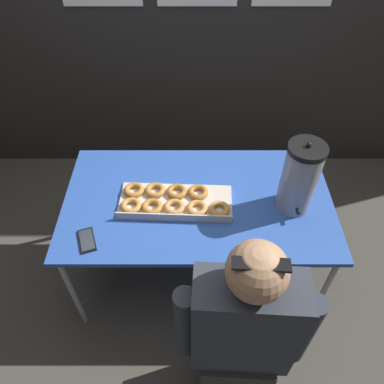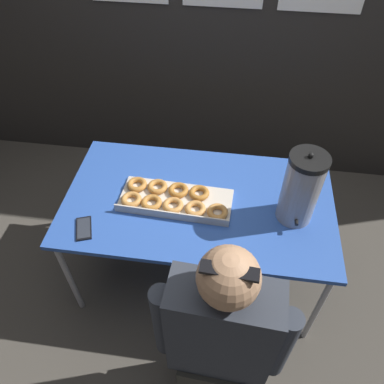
{
  "view_description": "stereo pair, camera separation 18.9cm",
  "coord_description": "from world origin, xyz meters",
  "px_view_note": "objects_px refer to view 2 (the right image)",
  "views": [
    {
      "loc": [
        -0.03,
        -1.4,
        2.25
      ],
      "look_at": [
        -0.04,
        0.0,
        0.77
      ],
      "focal_mm": 35.0,
      "sensor_mm": 36.0,
      "label": 1
    },
    {
      "loc": [
        0.15,
        -1.38,
        2.25
      ],
      "look_at": [
        -0.04,
        0.0,
        0.77
      ],
      "focal_mm": 35.0,
      "sensor_mm": 36.0,
      "label": 2
    }
  ],
  "objects_px": {
    "coffee_urn": "(301,189)",
    "cell_phone": "(84,228)",
    "person_seated": "(220,342)",
    "donut_box": "(173,199)"
  },
  "relations": [
    {
      "from": "coffee_urn",
      "to": "cell_phone",
      "type": "xyz_separation_m",
      "value": [
        -1.07,
        -0.24,
        -0.2
      ]
    },
    {
      "from": "coffee_urn",
      "to": "cell_phone",
      "type": "relative_size",
      "value": 2.61
    },
    {
      "from": "cell_phone",
      "to": "person_seated",
      "type": "relative_size",
      "value": 0.13
    },
    {
      "from": "cell_phone",
      "to": "person_seated",
      "type": "bearing_deg",
      "value": -50.18
    },
    {
      "from": "donut_box",
      "to": "cell_phone",
      "type": "relative_size",
      "value": 3.75
    },
    {
      "from": "donut_box",
      "to": "coffee_urn",
      "type": "relative_size",
      "value": 1.43
    },
    {
      "from": "donut_box",
      "to": "person_seated",
      "type": "bearing_deg",
      "value": -62.38
    },
    {
      "from": "coffee_urn",
      "to": "cell_phone",
      "type": "bearing_deg",
      "value": -167.29
    },
    {
      "from": "cell_phone",
      "to": "person_seated",
      "type": "height_order",
      "value": "person_seated"
    },
    {
      "from": "coffee_urn",
      "to": "person_seated",
      "type": "relative_size",
      "value": 0.35
    }
  ]
}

